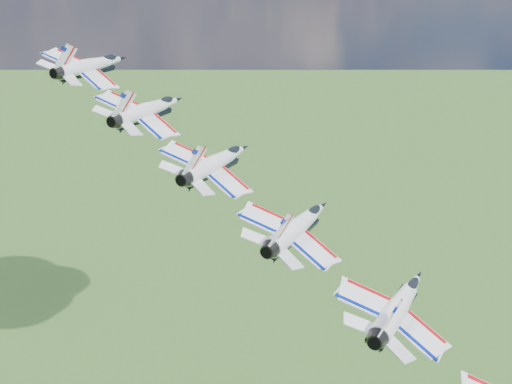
# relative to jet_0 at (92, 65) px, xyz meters

# --- Properties ---
(jet_0) EXTENTS (14.44, 16.38, 7.39)m
(jet_0) POSITION_rel_jet_0_xyz_m (0.00, 0.00, 0.00)
(jet_0) COLOR white
(jet_1) EXTENTS (14.44, 16.38, 7.39)m
(jet_1) POSITION_rel_jet_0_xyz_m (8.27, -7.59, -3.42)
(jet_1) COLOR white
(jet_2) EXTENTS (14.44, 16.38, 7.39)m
(jet_2) POSITION_rel_jet_0_xyz_m (16.55, -15.17, -6.84)
(jet_2) COLOR white
(jet_3) EXTENTS (14.44, 16.38, 7.39)m
(jet_3) POSITION_rel_jet_0_xyz_m (24.82, -22.76, -10.26)
(jet_3) COLOR white
(jet_4) EXTENTS (14.44, 16.38, 7.39)m
(jet_4) POSITION_rel_jet_0_xyz_m (33.10, -30.35, -13.68)
(jet_4) COLOR white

